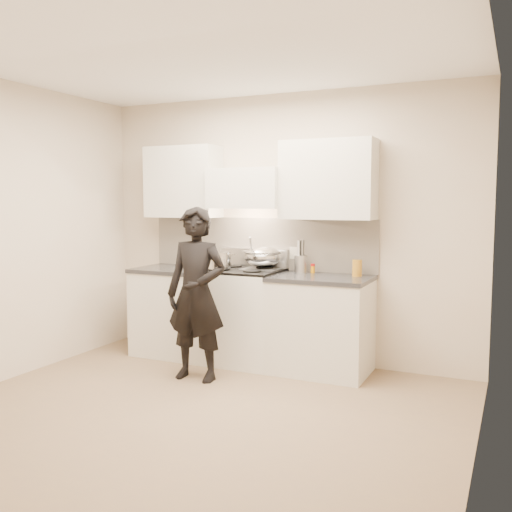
{
  "coord_description": "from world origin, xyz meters",
  "views": [
    {
      "loc": [
        2.2,
        -3.65,
        1.63
      ],
      "look_at": [
        0.02,
        1.05,
        1.12
      ],
      "focal_mm": 40.0,
      "sensor_mm": 36.0,
      "label": 1
    }
  ],
  "objects_px": {
    "counter_right": "(321,324)",
    "person": "(196,294)",
    "stove": "(243,315)",
    "utensil_crock": "(301,263)",
    "wok": "(263,256)"
  },
  "relations": [
    {
      "from": "wok",
      "to": "person",
      "type": "height_order",
      "value": "person"
    },
    {
      "from": "wok",
      "to": "utensil_crock",
      "type": "bearing_deg",
      "value": 4.84
    },
    {
      "from": "stove",
      "to": "person",
      "type": "relative_size",
      "value": 0.61
    },
    {
      "from": "stove",
      "to": "utensil_crock",
      "type": "xyz_separation_m",
      "value": [
        0.55,
        0.18,
        0.54
      ]
    },
    {
      "from": "wok",
      "to": "person",
      "type": "distance_m",
      "value": 0.92
    },
    {
      "from": "wok",
      "to": "person",
      "type": "xyz_separation_m",
      "value": [
        -0.29,
        -0.82,
        -0.28
      ]
    },
    {
      "from": "counter_right",
      "to": "person",
      "type": "distance_m",
      "value": 1.22
    },
    {
      "from": "utensil_crock",
      "to": "counter_right",
      "type": "bearing_deg",
      "value": -32.59
    },
    {
      "from": "utensil_crock",
      "to": "person",
      "type": "bearing_deg",
      "value": -128.57
    },
    {
      "from": "counter_right",
      "to": "person",
      "type": "relative_size",
      "value": 0.58
    },
    {
      "from": "wok",
      "to": "utensil_crock",
      "type": "height_order",
      "value": "wok"
    },
    {
      "from": "stove",
      "to": "counter_right",
      "type": "relative_size",
      "value": 1.04
    },
    {
      "from": "utensil_crock",
      "to": "person",
      "type": "relative_size",
      "value": 0.2
    },
    {
      "from": "stove",
      "to": "wok",
      "type": "height_order",
      "value": "wok"
    },
    {
      "from": "counter_right",
      "to": "person",
      "type": "bearing_deg",
      "value": -144.76
    }
  ]
}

